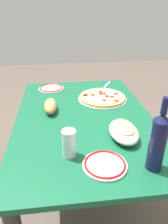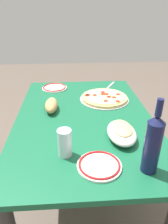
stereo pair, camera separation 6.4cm
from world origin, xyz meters
name	(u,v)px [view 1 (the left image)]	position (x,y,z in m)	size (l,w,h in m)	color
ground_plane	(84,194)	(0.00, 0.00, 0.00)	(8.00, 8.00, 0.00)	brown
dining_table	(84,131)	(0.00, 0.00, 0.59)	(1.31, 0.86, 0.71)	#145938
pepperoni_pizza	(102,97)	(-0.25, 0.17, 0.72)	(0.36, 0.36, 0.03)	#B7B7BC
baked_pasta_dish	(124,131)	(0.26, 0.18, 0.75)	(0.24, 0.15, 0.08)	white
wine_bottle	(158,141)	(0.51, 0.25, 0.85)	(0.07, 0.07, 0.34)	#141942
water_glass	(69,143)	(0.38, -0.12, 0.78)	(0.07, 0.07, 0.14)	silver
side_plate_near	(51,88)	(-0.50, -0.21, 0.72)	(0.21, 0.21, 0.02)	white
side_plate_far	(105,164)	(0.47, 0.04, 0.72)	(0.20, 0.20, 0.02)	white
bread_loaf	(50,106)	(-0.10, -0.21, 0.75)	(0.19, 0.08, 0.07)	tan
fork_left	(107,85)	(-0.54, 0.27, 0.71)	(0.17, 0.02, 0.01)	#B7B7BC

